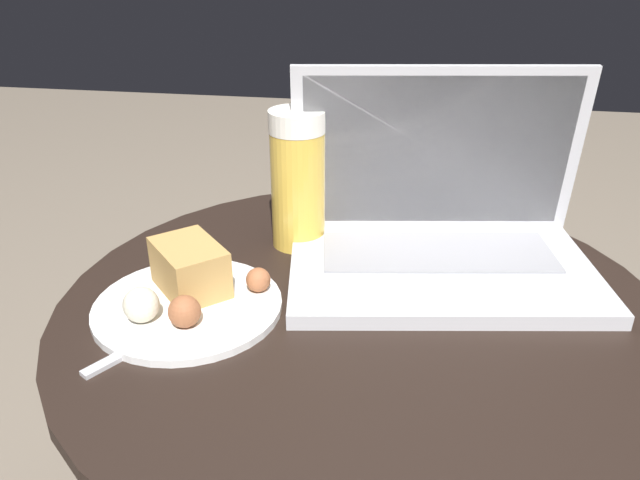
# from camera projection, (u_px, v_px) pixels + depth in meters

# --- Properties ---
(table) EXTENTS (0.69, 0.69, 0.51)m
(table) POSITION_uv_depth(u_px,v_px,m) (358.00, 376.00, 0.77)
(table) COLOR #515156
(table) RESTS_ON ground_plane
(napkin) EXTENTS (0.16, 0.13, 0.00)m
(napkin) POSITION_uv_depth(u_px,v_px,m) (175.00, 299.00, 0.72)
(napkin) COLOR #B7332D
(napkin) RESTS_ON table
(laptop) EXTENTS (0.40, 0.28, 0.24)m
(laptop) POSITION_uv_depth(u_px,v_px,m) (439.00, 230.00, 0.77)
(laptop) COLOR silver
(laptop) RESTS_ON table
(beer_glass) EXTENTS (0.07, 0.07, 0.18)m
(beer_glass) POSITION_uv_depth(u_px,v_px,m) (298.00, 180.00, 0.81)
(beer_glass) COLOR gold
(beer_glass) RESTS_ON table
(snack_plate) EXTENTS (0.21, 0.21, 0.07)m
(snack_plate) POSITION_uv_depth(u_px,v_px,m) (188.00, 290.00, 0.70)
(snack_plate) COLOR white
(snack_plate) RESTS_ON table
(fork) EXTENTS (0.11, 0.16, 0.00)m
(fork) POSITION_uv_depth(u_px,v_px,m) (170.00, 330.00, 0.66)
(fork) COLOR silver
(fork) RESTS_ON table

